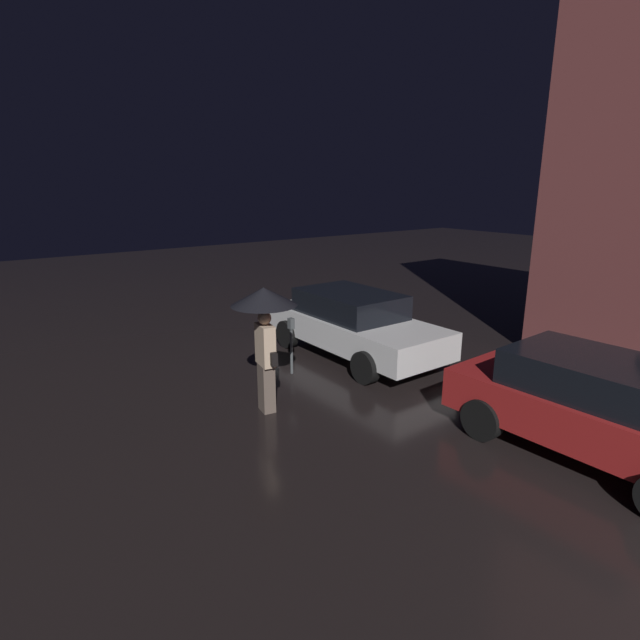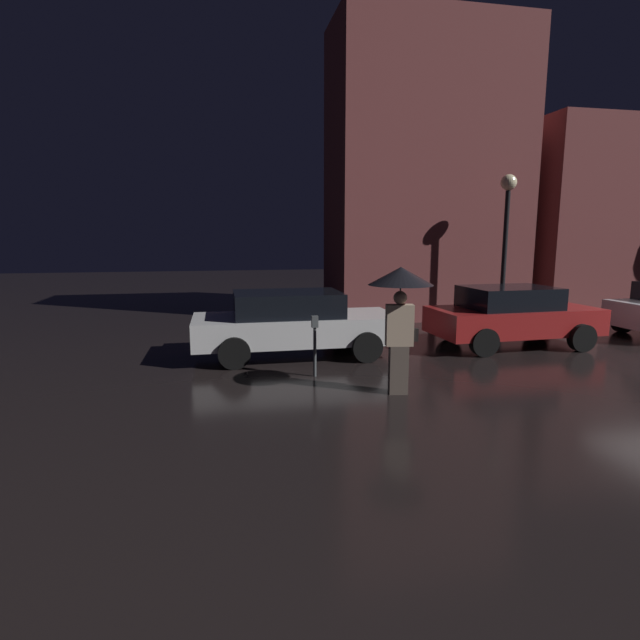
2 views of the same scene
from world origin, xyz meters
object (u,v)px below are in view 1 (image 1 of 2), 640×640
(pedestrian_with_umbrella, at_px, (264,315))
(parked_car_white, at_px, (353,323))
(parking_meter, at_px, (291,339))
(parked_car_red, at_px, (595,405))

(pedestrian_with_umbrella, bearing_deg, parked_car_white, 123.62)
(parked_car_white, relative_size, pedestrian_with_umbrella, 2.08)
(pedestrian_with_umbrella, xyz_separation_m, parking_meter, (-1.21, 1.30, -0.98))
(parked_car_white, relative_size, parking_meter, 3.83)
(parked_car_red, distance_m, pedestrian_with_umbrella, 5.10)
(parked_car_white, distance_m, parking_meter, 1.77)
(parked_car_red, relative_size, parking_meter, 3.45)
(parked_car_white, height_order, pedestrian_with_umbrella, pedestrian_with_umbrella)
(parked_car_white, xyz_separation_m, parked_car_red, (5.37, -0.07, 0.00))
(parked_car_white, height_order, parked_car_red, parked_car_red)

